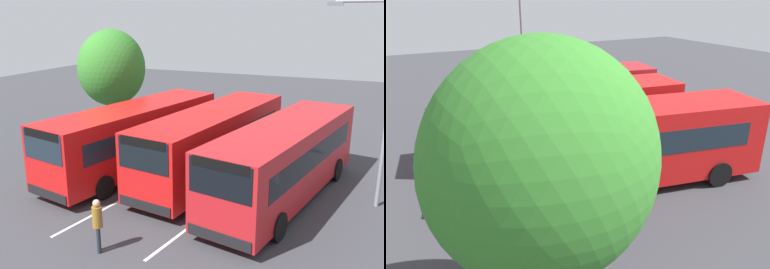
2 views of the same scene
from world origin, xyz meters
TOP-DOWN VIEW (x-y plane):
  - ground_plane at (0.00, 0.00)m, footprint 69.54×69.54m
  - bus_far_left at (0.23, -3.63)m, footprint 10.55×4.43m
  - bus_center_left at (-0.40, 0.13)m, footprint 10.51×3.97m
  - bus_center_right at (0.73, 3.62)m, footprint 10.54×4.39m
  - pedestrian at (7.13, -0.86)m, footprint 0.45×0.45m
  - street_lamp at (-0.04, 6.93)m, footprint 0.20×2.56m
  - depot_tree at (-5.21, -8.37)m, footprint 4.44×3.99m
  - lane_stripe_outer_left at (0.00, -1.82)m, footprint 14.08×2.29m
  - lane_stripe_inner_left at (0.00, 1.82)m, footprint 14.08×2.29m

SIDE VIEW (x-z plane):
  - ground_plane at x=0.00m, z-range 0.00..0.00m
  - lane_stripe_outer_left at x=0.00m, z-range 0.00..0.01m
  - lane_stripe_inner_left at x=0.00m, z-range 0.00..0.01m
  - pedestrian at x=7.13m, z-range 0.17..1.97m
  - bus_far_left at x=0.23m, z-range 0.17..3.30m
  - bus_center_left at x=-0.40m, z-range 0.17..3.30m
  - bus_center_right at x=0.73m, z-range 0.17..3.30m
  - depot_tree at x=-5.21m, z-range 0.87..7.31m
  - street_lamp at x=-0.04m, z-range 0.60..8.44m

